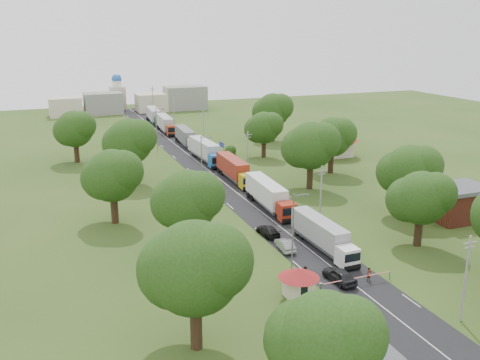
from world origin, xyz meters
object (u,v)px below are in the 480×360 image
pedestrian_near (369,275)px  boom_barrier (346,281)px  car_lane_front (339,276)px  car_lane_mid (285,245)px  info_sign (222,147)px  guard_booth (299,279)px  truck_0 (323,235)px

pedestrian_near → boom_barrier: bearing=-178.0°
car_lane_front → car_lane_mid: 10.55m
boom_barrier → info_sign: info_sign is taller
guard_booth → pedestrian_near: size_ratio=2.72×
guard_booth → car_lane_mid: size_ratio=1.04×
car_lane_mid → car_lane_front: bearing=103.6°
info_sign → boom_barrier: bearing=-96.2°
car_lane_front → guard_booth: bearing=9.7°
info_sign → guard_booth: bearing=-101.7°
boom_barrier → car_lane_mid: 12.01m
boom_barrier → guard_booth: size_ratio=2.10×
info_sign → car_lane_mid: (-8.20, -48.10, -2.30)m
pedestrian_near → guard_booth: bearing=176.6°
pedestrian_near → car_lane_front: bearing=156.4°
guard_booth → pedestrian_near: guard_booth is taller
guard_booth → truck_0: truck_0 is taller
boom_barrier → car_lane_mid: size_ratio=2.18×
boom_barrier → guard_booth: 5.98m
guard_booth → pedestrian_near: bearing=3.1°
boom_barrier → car_lane_mid: (-1.64, 11.90, -0.19)m
car_lane_front → car_lane_mid: size_ratio=1.13×
boom_barrier → truck_0: bearing=74.0°
boom_barrier → car_lane_front: (0.12, 1.50, -0.07)m
info_sign → truck_0: (-3.60, -49.67, -0.97)m
guard_booth → info_sign: bearing=78.3°
guard_booth → truck_0: bearing=49.6°
truck_0 → car_lane_front: bearing=-107.8°
boom_barrier → pedestrian_near: pedestrian_near is taller
guard_booth → info_sign: (12.40, 60.00, 0.84)m
guard_booth → car_lane_mid: bearing=70.6°
truck_0 → car_lane_mid: 5.04m
info_sign → pedestrian_near: (-3.20, -59.50, -2.19)m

